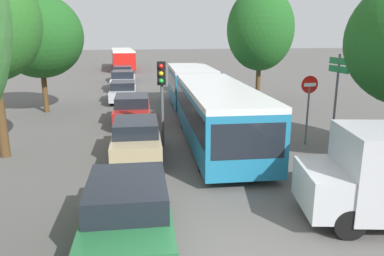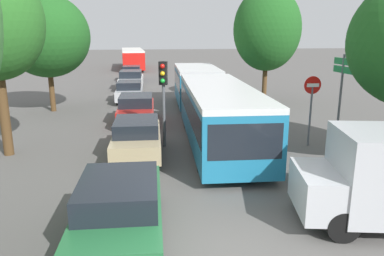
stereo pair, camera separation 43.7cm
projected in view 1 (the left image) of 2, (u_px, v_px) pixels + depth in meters
The scene contains 13 objects.
articulated_bus at pixel (204, 97), 18.36m from camera, with size 3.42×16.46×2.43m.
city_bus_rear at pixel (123, 58), 47.45m from camera, with size 2.89×11.46×2.45m.
queued_car_green at pixel (128, 210), 8.08m from camera, with size 1.99×4.29×1.46m.
queued_car_tan at pixel (136, 138), 13.79m from camera, with size 1.90×4.10×1.40m.
queued_car_red at pixel (132, 109), 18.88m from camera, with size 1.95×4.21×1.43m.
queued_car_silver at pixel (123, 91), 24.83m from camera, with size 1.85×3.98×1.36m.
queued_car_white at pixel (123, 80), 30.22m from camera, with size 2.05×4.43×1.51m.
queued_car_navy at pixel (123, 73), 35.63m from camera, with size 1.92×4.15×1.41m.
traffic_light at pixel (162, 85), 14.51m from camera, with size 0.37×0.39×3.40m.
no_entry_sign at pixel (309, 99), 15.00m from camera, with size 0.70×0.08×2.82m.
direction_sign_post at pixel (338, 79), 16.04m from camera, with size 0.10×1.40×3.60m.
tree_left_far at pixel (41, 38), 20.79m from camera, with size 4.76×4.76×6.60m.
tree_right_mid at pixel (261, 31), 23.70m from camera, with size 4.23×4.23×7.28m.
Camera 1 is at (-2.16, -6.45, 4.46)m, focal length 35.00 mm.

